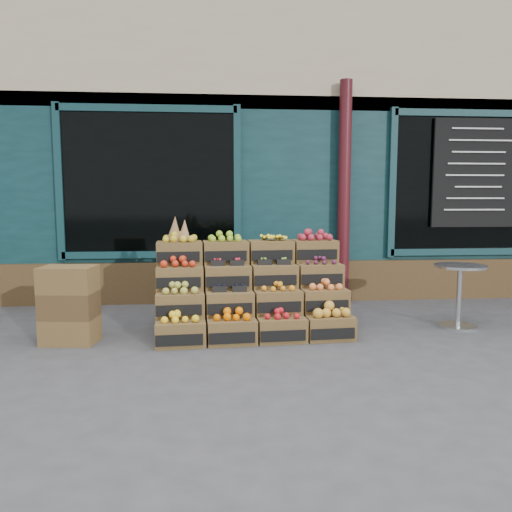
{
  "coord_description": "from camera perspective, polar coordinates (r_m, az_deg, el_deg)",
  "views": [
    {
      "loc": [
        -0.69,
        -5.12,
        1.52
      ],
      "look_at": [
        -0.2,
        0.7,
        0.85
      ],
      "focal_mm": 35.0,
      "sensor_mm": 36.0,
      "label": 1
    }
  ],
  "objects": [
    {
      "name": "crate_display",
      "position": [
        5.73,
        -0.64,
        -4.63
      ],
      "size": [
        2.18,
        1.16,
        1.33
      ],
      "rotation": [
        0.0,
        0.0,
        0.07
      ],
      "color": "brown",
      "rests_on": "ground"
    },
    {
      "name": "spare_crates",
      "position": [
        5.63,
        -20.55,
        -5.25
      ],
      "size": [
        0.59,
        0.44,
        0.82
      ],
      "rotation": [
        0.0,
        0.0,
        -0.12
      ],
      "color": "brown",
      "rests_on": "ground"
    },
    {
      "name": "shopkeeper",
      "position": [
        8.17,
        -14.54,
        2.11
      ],
      "size": [
        0.75,
        0.59,
        1.84
      ],
      "primitive_type": "imported",
      "rotation": [
        0.0,
        0.0,
        3.38
      ],
      "color": "#1F6D35",
      "rests_on": "ground"
    },
    {
      "name": "bistro_table",
      "position": [
        6.35,
        22.2,
        -3.47
      ],
      "size": [
        0.6,
        0.6,
        0.75
      ],
      "rotation": [
        0.0,
        0.0,
        -0.01
      ],
      "color": "#B1B2B8",
      "rests_on": "ground"
    },
    {
      "name": "shop_facade",
      "position": [
        10.29,
        -0.96,
        11.43
      ],
      "size": [
        12.0,
        6.24,
        4.8
      ],
      "color": "#0F3034",
      "rests_on": "ground"
    },
    {
      "name": "ground",
      "position": [
        5.38,
        2.79,
        -9.86
      ],
      "size": [
        60.0,
        60.0,
        0.0
      ],
      "primitive_type": "plane",
      "color": "#3E3E40",
      "rests_on": "ground"
    }
  ]
}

